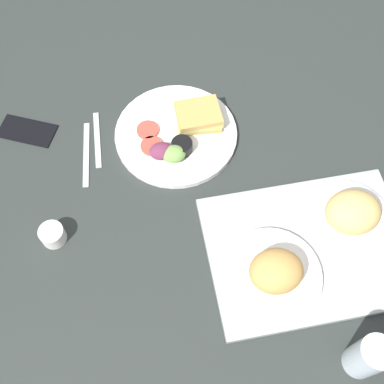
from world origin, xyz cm
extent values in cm
cube|color=#282D2B|center=(0.00, 0.00, -1.50)|extent=(190.00, 150.00, 3.00)
cube|color=#9EA0A3|center=(-21.77, 19.67, 0.80)|extent=(45.94, 34.29, 1.60)
cylinder|color=white|center=(-31.77, 14.67, 2.30)|extent=(19.99, 19.99, 1.40)
ellipsoid|color=#DBB266|center=(-31.58, 15.03, 7.16)|extent=(12.19, 10.53, 8.31)
cylinder|color=white|center=(-11.77, 24.67, 2.30)|extent=(21.57, 21.57, 1.40)
ellipsoid|color=tan|center=(-11.93, 25.38, 6.84)|extent=(11.25, 9.72, 7.67)
cylinder|color=white|center=(3.16, -15.85, 0.80)|extent=(30.99, 30.99, 1.60)
cube|color=tan|center=(-3.04, -18.64, 2.30)|extent=(11.46, 9.57, 1.40)
cube|color=#B2C66B|center=(-3.04, -18.64, 3.50)|extent=(11.39, 9.48, 1.00)
cube|color=tan|center=(-3.04, -18.64, 4.70)|extent=(11.49, 9.61, 1.40)
cylinder|color=#D14738|center=(10.13, -17.40, 2.00)|extent=(5.60, 5.60, 0.80)
cylinder|color=#D14738|center=(9.66, -12.44, 2.00)|extent=(5.60, 5.60, 0.80)
cylinder|color=black|center=(2.38, -10.43, 3.10)|extent=(5.20, 5.20, 3.00)
cylinder|color=#EFEACC|center=(2.38, -10.43, 4.20)|extent=(4.26, 4.26, 0.60)
ellipsoid|color=#729E4C|center=(4.70, -8.41, 3.40)|extent=(6.00, 4.80, 3.60)
ellipsoid|color=#6B2D47|center=(7.49, -9.65, 3.40)|extent=(6.00, 4.80, 3.60)
cylinder|color=silver|center=(-25.17, 44.39, 6.17)|extent=(6.54, 6.54, 12.34)
cylinder|color=silver|center=(34.39, 7.81, 2.00)|extent=(5.60, 5.60, 4.00)
cube|color=#B7B7BC|center=(23.16, -17.85, 0.25)|extent=(1.68, 17.02, 0.50)
cube|color=#B7B7BC|center=(26.16, -13.85, 0.25)|extent=(2.63, 19.05, 0.50)
cube|color=black|center=(40.83, -23.29, 0.40)|extent=(16.07, 12.32, 0.80)
camera|label=1|loc=(10.04, 53.93, 99.60)|focal=44.21mm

